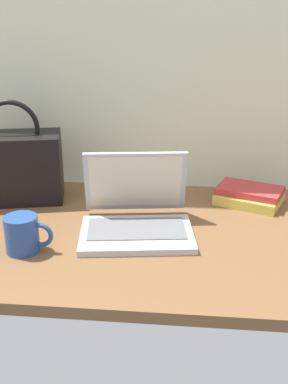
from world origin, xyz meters
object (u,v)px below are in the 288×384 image
at_px(laptop, 136,215).
at_px(handbag, 15,166).
at_px(book_stack, 249,195).
at_px(coffee_mug, 23,234).

bearing_deg(laptop, handbag, 155.31).
distance_m(laptop, book_stack, 0.42).
bearing_deg(laptop, coffee_mug, -150.71).
bearing_deg(coffee_mug, handbag, 112.31).
distance_m(handbag, book_stack, 0.77).
relative_size(laptop, book_stack, 1.41).
distance_m(coffee_mug, book_stack, 0.73).
height_order(coffee_mug, handbag, handbag).
xyz_separation_m(coffee_mug, handbag, (-0.14, 0.35, 0.07)).
height_order(laptop, book_stack, laptop).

